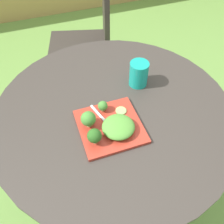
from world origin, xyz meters
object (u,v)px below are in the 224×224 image
at_px(drinking_glass, 139,75).
at_px(fork, 103,119).
at_px(salad_plate, 110,126).
at_px(patio_chair, 91,37).

distance_m(drinking_glass, fork, 0.28).
bearing_deg(salad_plate, fork, 114.96).
xyz_separation_m(patio_chair, salad_plate, (-0.18, -0.95, 0.21)).
height_order(drinking_glass, fork, drinking_glass).
distance_m(salad_plate, drinking_glass, 0.29).
bearing_deg(drinking_glass, fork, -143.04).
bearing_deg(patio_chair, drinking_glass, -87.82).
bearing_deg(salad_plate, drinking_glass, 44.50).
relative_size(salad_plate, fork, 1.62).
xyz_separation_m(patio_chair, drinking_glass, (0.03, -0.74, 0.25)).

